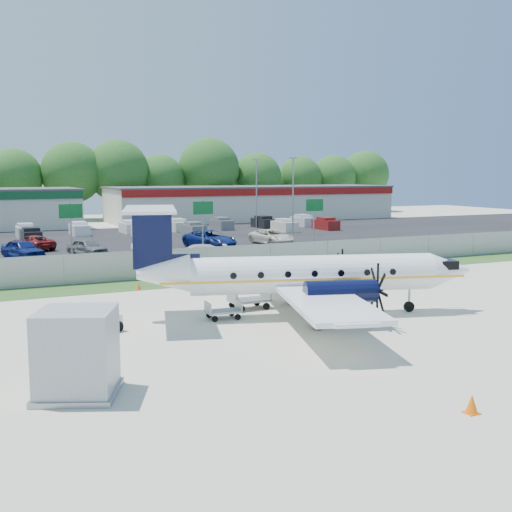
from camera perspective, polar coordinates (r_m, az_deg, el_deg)
name	(u,v)px	position (r m, az deg, el deg)	size (l,w,h in m)	color
ground	(305,313)	(33.61, 4.41, -5.08)	(170.00, 170.00, 0.00)	beige
grass_verge	(219,279)	(44.24, -3.33, -2.04)	(170.00, 4.00, 0.02)	#2D561E
access_road	(185,266)	(50.72, -6.31, -0.86)	(170.00, 8.00, 0.02)	black
parking_lot	(121,240)	(70.76, -11.89, 1.36)	(170.00, 32.00, 0.02)	black
perimeter_fence	(208,261)	(45.93, -4.28, -0.44)	(120.00, 0.06, 1.99)	gray
building_east	(253,203)	(99.97, -0.29, 4.75)	(44.40, 12.40, 5.24)	silver
sign_left	(71,220)	(52.17, -16.13, 3.10)	(1.80, 0.26, 5.00)	gray
sign_mid	(203,216)	(55.01, -4.74, 3.58)	(1.80, 0.26, 5.00)	gray
sign_right	(314,212)	(59.77, 5.20, 3.87)	(1.80, 0.26, 5.00)	gray
light_pole_ne	(293,190)	(75.78, 3.31, 5.86)	(0.90, 0.35, 9.09)	gray
light_pole_se	(257,188)	(84.69, 0.05, 6.03)	(0.90, 0.35, 9.09)	gray
tree_line	(69,220)	(104.01, -16.30, 3.10)	(112.00, 6.00, 14.00)	#23591A
aircraft	(305,274)	(32.67, 4.42, -1.61)	(18.23, 17.79, 5.57)	white
pushback_tug	(97,320)	(30.35, -13.97, -5.56)	(2.48, 2.16, 1.17)	white
baggage_cart_near	(249,299)	(34.44, -0.60, -3.88)	(2.13, 1.32, 1.11)	gray
baggage_cart_far	(223,311)	(32.15, -2.92, -4.88)	(1.78, 1.14, 0.90)	gray
service_container	(77,356)	(21.95, -15.63, -8.53)	(3.38, 3.38, 2.86)	#AEB1B5
cone_port_wing	(472,404)	(20.99, 18.63, -12.40)	(0.42, 0.42, 0.60)	#FF6208
cone_starboard_wing	(138,286)	(40.78, -10.41, -2.63)	(0.35, 0.35, 0.50)	#FF6208
road_car_mid	(195,263)	(52.06, -5.43, -0.64)	(2.12, 5.22, 1.52)	silver
parked_car_a	(23,259)	(57.96, -19.99, -0.24)	(1.94, 4.82, 1.64)	navy
parked_car_b	(87,256)	(58.49, -14.75, 0.03)	(1.76, 4.38, 1.49)	#595B5E
parked_car_c	(149,253)	(59.33, -9.47, 0.27)	(2.82, 6.12, 1.70)	silver
parked_car_d	(210,248)	(62.58, -4.11, 0.72)	(2.86, 6.20, 1.72)	navy
parked_car_e	(272,244)	(65.61, 1.39, 1.05)	(2.54, 5.51, 1.53)	beige
parked_car_f	(33,250)	(64.14, -19.24, 0.49)	(2.35, 5.09, 1.41)	maroon
parked_car_g	(149,245)	(65.93, -9.51, 0.98)	(2.35, 5.78, 1.68)	silver
far_parking_rows	(111,236)	(75.61, -12.78, 1.71)	(56.00, 10.00, 1.60)	gray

